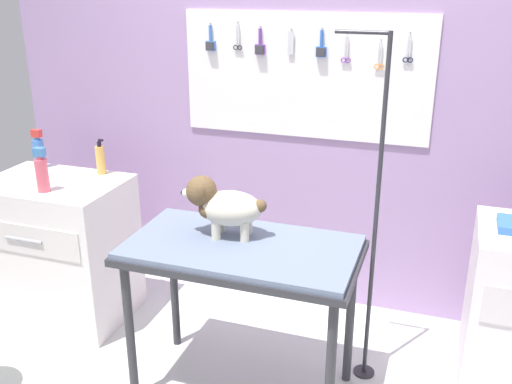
% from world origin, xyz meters
% --- Properties ---
extents(rear_wall_panel, '(4.00, 0.11, 2.30)m').
position_xyz_m(rear_wall_panel, '(-0.00, 1.28, 1.16)').
color(rear_wall_panel, '#A483B3').
rests_on(rear_wall_panel, ground).
extents(grooming_table, '(1.10, 0.59, 0.81)m').
position_xyz_m(grooming_table, '(-0.09, 0.25, 0.73)').
color(grooming_table, '#2D2D33').
rests_on(grooming_table, ground).
extents(grooming_arm, '(0.29, 0.11, 1.76)m').
position_xyz_m(grooming_arm, '(0.47, 0.57, 0.83)').
color(grooming_arm, '#2D2D33').
rests_on(grooming_arm, ground).
extents(dog, '(0.41, 0.23, 0.30)m').
position_xyz_m(dog, '(-0.20, 0.31, 0.97)').
color(dog, beige).
rests_on(dog, grooming_table).
extents(counter_left, '(0.80, 0.58, 0.87)m').
position_xyz_m(counter_left, '(-1.37, 0.57, 0.43)').
color(counter_left, silver).
rests_on(counter_left, ground).
extents(conditioner_bottle, '(0.06, 0.05, 0.22)m').
position_xyz_m(conditioner_bottle, '(-1.17, 0.79, 0.95)').
color(conditioner_bottle, gold).
rests_on(conditioner_bottle, counter_left).
extents(detangler_spray, '(0.07, 0.07, 0.25)m').
position_xyz_m(detangler_spray, '(-1.31, 0.43, 0.97)').
color(detangler_spray, '#DE5969').
rests_on(detangler_spray, counter_left).
extents(shampoo_bottle, '(0.07, 0.07, 0.24)m').
position_xyz_m(shampoo_bottle, '(-1.60, 0.77, 0.97)').
color(shampoo_bottle, '#3F75C6').
rests_on(shampoo_bottle, counter_left).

